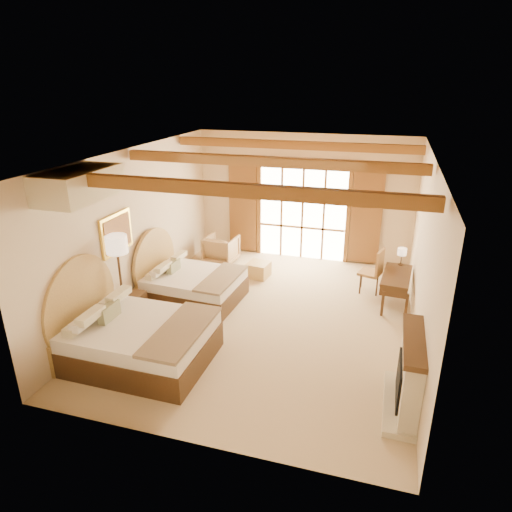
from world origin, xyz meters
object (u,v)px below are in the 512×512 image
at_px(nightstand, 131,307).
at_px(armchair, 221,249).
at_px(desk, 395,288).
at_px(bed_near, 130,335).
at_px(bed_far, 187,282).

bearing_deg(nightstand, armchair, 77.25).
bearing_deg(desk, nightstand, -151.08).
relative_size(bed_near, bed_far, 1.13).
distance_m(bed_far, armchair, 2.16).
bearing_deg(desk, bed_far, -162.02).
xyz_separation_m(bed_near, bed_far, (-0.04, 2.34, -0.07)).
distance_m(bed_near, nightstand, 1.34).
xyz_separation_m(bed_near, nightstand, (-0.68, 1.14, -0.17)).
bearing_deg(bed_near, nightstand, 121.79).
height_order(bed_near, armchair, bed_near).
bearing_deg(bed_near, bed_far, 91.76).
height_order(nightstand, desk, desk).
height_order(nightstand, armchair, armchair).
distance_m(bed_far, nightstand, 1.36).
distance_m(armchair, desk, 4.45).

